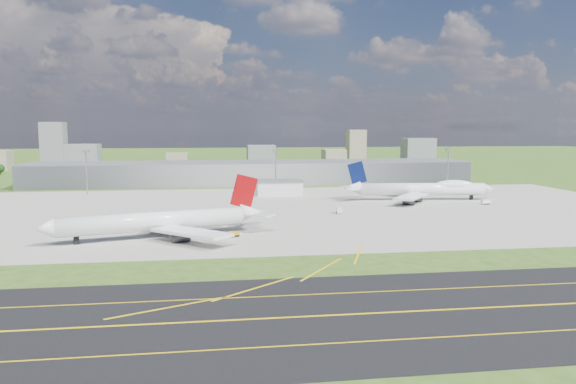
{
  "coord_description": "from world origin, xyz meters",
  "views": [
    {
      "loc": [
        -31.25,
        -220.99,
        39.23
      ],
      "look_at": [
        6.17,
        36.46,
        9.0
      ],
      "focal_mm": 35.0,
      "sensor_mm": 36.0,
      "label": 1
    }
  ],
  "objects": [
    {
      "name": "bldg_w",
      "position": [
        -140.0,
        300.0,
        12.0
      ],
      "size": [
        28.0,
        22.0,
        24.0
      ],
      "primitive_type": "cube",
      "color": "slate",
      "rests_on": "ground"
    },
    {
      "name": "bldg_tall_w",
      "position": [
        -180.0,
        360.0,
        22.0
      ],
      "size": [
        22.0,
        20.0,
        44.0
      ],
      "primitive_type": "cube",
      "color": "slate",
      "rests_on": "ground"
    },
    {
      "name": "apron",
      "position": [
        10.0,
        40.0,
        0.04
      ],
      "size": [
        360.0,
        190.0,
        0.08
      ],
      "primitive_type": "cube",
      "color": "gray",
      "rests_on": "ground"
    },
    {
      "name": "van_white_near",
      "position": [
        28.11,
        25.23,
        1.36
      ],
      "size": [
        3.0,
        5.58,
        2.7
      ],
      "rotation": [
        0.0,
        0.0,
        1.45
      ],
      "color": "silver",
      "rests_on": "ground"
    },
    {
      "name": "terminal",
      "position": [
        0.0,
        165.0,
        7.5
      ],
      "size": [
        300.0,
        42.0,
        15.0
      ],
      "primitive_type": "cube",
      "color": "gray",
      "rests_on": "ground"
    },
    {
      "name": "ops_building",
      "position": [
        10.0,
        100.0,
        4.0
      ],
      "size": [
        26.0,
        16.0,
        8.0
      ],
      "primitive_type": "cube",
      "color": "silver",
      "rests_on": "ground"
    },
    {
      "name": "tree_e",
      "position": [
        70.0,
        275.0,
        5.51
      ],
      "size": [
        7.65,
        7.65,
        9.35
      ],
      "color": "#382314",
      "rests_on": "ground"
    },
    {
      "name": "bldg_c",
      "position": [
        20.0,
        310.0,
        11.0
      ],
      "size": [
        26.0,
        20.0,
        22.0
      ],
      "primitive_type": "cube",
      "color": "slate",
      "rests_on": "ground"
    },
    {
      "name": "ground",
      "position": [
        0.0,
        150.0,
        0.0
      ],
      "size": [
        1400.0,
        1400.0,
        0.0
      ],
      "primitive_type": "plane",
      "color": "#305019",
      "rests_on": "ground"
    },
    {
      "name": "bldg_cw",
      "position": [
        -60.0,
        340.0,
        7.0
      ],
      "size": [
        20.0,
        18.0,
        14.0
      ],
      "primitive_type": "cube",
      "color": "gray",
      "rests_on": "ground"
    },
    {
      "name": "tug_yellow",
      "position": [
        -21.95,
        -22.45,
        0.97
      ],
      "size": [
        4.28,
        3.27,
        1.87
      ],
      "rotation": [
        0.0,
        0.0,
        0.33
      ],
      "color": "#BC8B0B",
      "rests_on": "ground"
    },
    {
      "name": "bldg_e",
      "position": [
        180.0,
        320.0,
        14.0
      ],
      "size": [
        30.0,
        22.0,
        28.0
      ],
      "primitive_type": "cube",
      "color": "slate",
      "rests_on": "ground"
    },
    {
      "name": "bldg_tall_e",
      "position": [
        140.0,
        410.0,
        18.0
      ],
      "size": [
        20.0,
        18.0,
        36.0
      ],
      "primitive_type": "cube",
      "color": "gray",
      "rests_on": "ground"
    },
    {
      "name": "mast_center",
      "position": [
        10.0,
        115.0,
        17.71
      ],
      "size": [
        3.5,
        2.0,
        25.9
      ],
      "color": "gray",
      "rests_on": "ground"
    },
    {
      "name": "mast_east",
      "position": [
        120.0,
        115.0,
        17.71
      ],
      "size": [
        3.5,
        2.0,
        25.9
      ],
      "color": "gray",
      "rests_on": "ground"
    },
    {
      "name": "mast_west",
      "position": [
        -100.0,
        115.0,
        17.71
      ],
      "size": [
        3.5,
        2.0,
        25.9
      ],
      "color": "gray",
      "rests_on": "ground"
    },
    {
      "name": "taxiway",
      "position": [
        0.0,
        -110.0,
        0.03
      ],
      "size": [
        1400.0,
        60.0,
        0.06
      ],
      "primitive_type": "cube",
      "color": "black",
      "rests_on": "ground"
    },
    {
      "name": "van_white_far",
      "position": [
        108.59,
        43.55,
        1.24
      ],
      "size": [
        5.05,
        3.06,
        2.45
      ],
      "rotation": [
        0.0,
        0.0,
        0.19
      ],
      "color": "white",
      "rests_on": "ground"
    },
    {
      "name": "bldg_ce",
      "position": [
        100.0,
        350.0,
        8.0
      ],
      "size": [
        22.0,
        24.0,
        16.0
      ],
      "primitive_type": "cube",
      "color": "gray",
      "rests_on": "ground"
    },
    {
      "name": "airliner_red_twin",
      "position": [
        -47.31,
        -20.02,
        5.82
      ],
      "size": [
        78.06,
        59.57,
        21.85
      ],
      "rotation": [
        0.0,
        0.0,
        3.43
      ],
      "color": "white",
      "rests_on": "ground"
    },
    {
      "name": "tree_c",
      "position": [
        -20.0,
        280.0,
        5.84
      ],
      "size": [
        8.1,
        8.1,
        9.9
      ],
      "color": "#382314",
      "rests_on": "ground"
    },
    {
      "name": "airliner_blue_quad",
      "position": [
        83.27,
        65.44,
        5.89
      ],
      "size": [
        81.13,
        63.2,
        21.19
      ],
      "rotation": [
        0.0,
        0.0,
        -0.12
      ],
      "color": "white",
      "rests_on": "ground"
    },
    {
      "name": "tree_far_w",
      "position": [
        -200.0,
        270.0,
        5.18
      ],
      "size": [
        7.2,
        7.2,
        8.8
      ],
      "color": "#382314",
      "rests_on": "ground"
    },
    {
      "name": "tree_far_e",
      "position": [
        160.0,
        285.0,
        4.53
      ],
      "size": [
        6.3,
        6.3,
        7.7
      ],
      "color": "#382314",
      "rests_on": "ground"
    },
    {
      "name": "tree_w",
      "position": [
        -110.0,
        265.0,
        4.86
      ],
      "size": [
        6.75,
        6.75,
        8.25
      ],
      "color": "#382314",
      "rests_on": "ground"
    }
  ]
}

